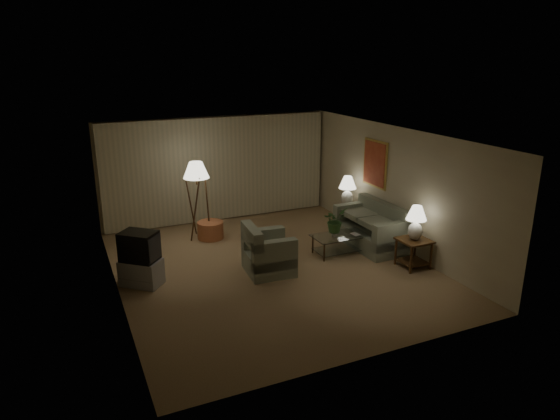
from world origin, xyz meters
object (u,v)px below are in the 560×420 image
Objects in this scene: sofa at (370,230)px; coffee_table at (340,241)px; ottoman at (210,230)px; vase at (334,233)px; side_table_far at (346,213)px; side_table_near at (414,248)px; armchair at (269,254)px; floor_lamp at (197,199)px; table_lamp_far at (347,188)px; crt_tv at (139,246)px; tv_cabinet at (141,272)px; table_lamp_near at (416,220)px.

sofa is 0.85m from coffee_table.
vase reaches higher than ottoman.
side_table_far is 3.38m from ottoman.
armchair is at bearing 160.59° from side_table_near.
coffee_table is 3.44m from floor_lamp.
armchair is 3.22m from side_table_far.
side_table_near is 0.81× the size of table_lamp_far.
vase is at bearing 132.19° from side_table_near.
floor_lamp reaches higher than side_table_far.
ottoman is 3.00m from vase.
crt_tv is at bearing -167.41° from side_table_far.
sofa is at bearing 39.84° from tv_cabinet.
side_table_near is (0.15, -1.35, 0.02)m from sofa.
sofa is 3.71m from ottoman.
ottoman is (-3.30, 0.71, -0.19)m from side_table_far.
side_table_far is at bearing 49.99° from vase.
tv_cabinet is at bearing -167.41° from side_table_far.
tv_cabinet is 0.47× the size of floor_lamp.
floor_lamp is at bearing 139.01° from coffee_table.
table_lamp_near is 0.59× the size of coffee_table.
side_table_near is 0.50× the size of coffee_table.
sofa is at bearing -31.98° from ottoman.
tv_cabinet is at bearing -129.51° from floor_lamp.
side_table_near is 0.60m from table_lamp_near.
crt_tv is 4.08m from vase.
side_table_near is at bearing -90.00° from side_table_far.
armchair is at bearing -170.72° from vase.
crt_tv is (-5.20, 1.44, -0.24)m from table_lamp_near.
armchair is 2.40m from ottoman.
tv_cabinet is 4.08m from vase.
ottoman is at bearing -122.70° from sofa.
tv_cabinet is at bearing 164.53° from table_lamp_near.
crt_tv is at bearing -135.46° from ottoman.
table_lamp_far is at bearing 53.43° from crt_tv.
sofa is 2.42× the size of table_lamp_far.
ottoman is at bearing 134.84° from side_table_near.
armchair is 7.32× the size of vase.
table_lamp_far is (-0.00, 2.60, 0.62)m from side_table_near.
side_table_near is 0.33× the size of floor_lamp.
crt_tv reaches higher than coffee_table.
tv_cabinet reaches higher than ottoman.
side_table_far is 0.98× the size of ottoman.
side_table_near is 4.98m from floor_lamp.
side_table_near is at bearing -104.73° from armchair.
side_table_near is 5.41m from crt_tv.
table_lamp_near is (2.78, -0.98, 0.63)m from armchair.
ottoman is (-3.30, 3.31, -0.21)m from side_table_near.
vase is (-0.98, -0.10, 0.09)m from sofa.
table_lamp_near is at bearing -44.45° from floor_lamp.
armchair is 1.67m from vase.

